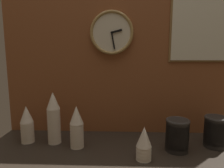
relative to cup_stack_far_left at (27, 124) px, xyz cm
name	(u,v)px	position (x,y,z in cm)	size (l,w,h in cm)	color
ground_plane	(126,152)	(59.75, -6.88, -13.32)	(160.00, 56.00, 4.00)	black
wall_tiled_back	(126,55)	(59.75, 19.62, 41.18)	(160.00, 3.00, 105.00)	brown
cup_stack_far_left	(27,124)	(0.00, 0.00, 0.00)	(7.91, 7.91, 22.64)	beige
cup_stack_left	(54,118)	(16.66, -0.28, 4.36)	(7.91, 7.91, 31.36)	beige
cup_stack_center_left	(77,127)	(31.57, -5.45, 0.87)	(7.91, 7.91, 24.39)	beige
cup_stack_center_right	(144,143)	(68.49, -17.76, -2.62)	(7.91, 7.91, 17.41)	beige
bowl_stack_far_right	(216,131)	(111.51, -1.73, -1.94)	(13.01, 13.01, 18.02)	black
bowl_stack_right	(177,134)	(87.99, -7.51, -1.94)	(13.01, 13.01, 18.02)	black
wall_clock	(112,33)	(50.72, 16.58, 55.39)	(27.81, 2.70, 27.81)	beige
menu_board	(209,26)	(111.71, 17.47, 59.26)	(48.55, 1.32, 44.88)	olive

